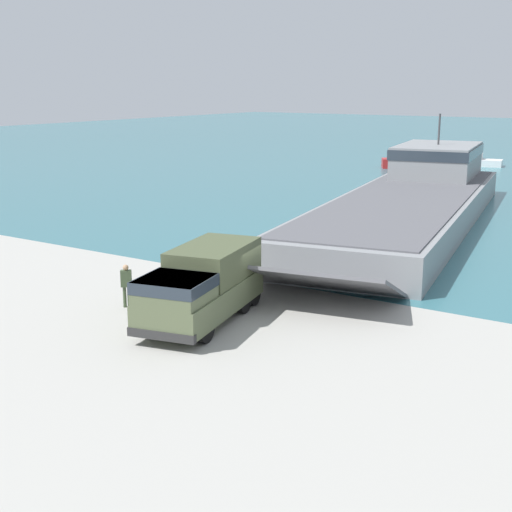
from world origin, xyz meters
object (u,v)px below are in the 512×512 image
at_px(moored_boat_c, 478,161).
at_px(military_truck, 202,285).
at_px(soldier_on_ramp, 126,282).
at_px(landing_craft, 415,196).
at_px(moored_boat_a, 410,162).
at_px(moored_boat_b, 436,160).

bearing_deg(moored_boat_c, military_truck, -3.88).
relative_size(military_truck, soldier_on_ramp, 3.98).
relative_size(landing_craft, moored_boat_a, 5.99).
bearing_deg(moored_boat_b, landing_craft, -38.19).
height_order(military_truck, moored_boat_c, military_truck).
distance_m(military_truck, moored_boat_a, 56.09).
bearing_deg(landing_craft, moored_boat_c, 89.60).
bearing_deg(moored_boat_c, landing_craft, -1.00).
relative_size(landing_craft, military_truck, 5.28).
xyz_separation_m(landing_craft, soldier_on_ramp, (-2.53, -25.93, -0.50)).
distance_m(military_truck, moored_boat_b, 60.64).
xyz_separation_m(landing_craft, moored_boat_b, (-10.34, 33.91, -1.00)).
height_order(soldier_on_ramp, moored_boat_a, moored_boat_a).
bearing_deg(soldier_on_ramp, moored_boat_c, 146.06).
distance_m(landing_craft, moored_boat_a, 31.24).
relative_size(soldier_on_ramp, moored_boat_c, 0.33).
distance_m(military_truck, soldier_on_ramp, 3.75).
xyz_separation_m(moored_boat_a, moored_boat_c, (5.72, 6.31, -0.19)).
xyz_separation_m(military_truck, moored_boat_a, (-12.84, 54.60, -0.76)).
bearing_deg(soldier_on_ramp, moored_boat_a, 152.31).
bearing_deg(moored_boat_c, soldier_on_ramp, -7.36).
bearing_deg(moored_boat_b, military_truck, -44.18).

